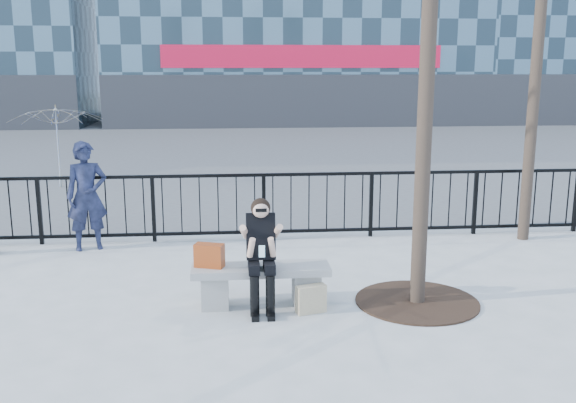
{
  "coord_description": "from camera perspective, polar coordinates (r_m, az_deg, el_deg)",
  "views": [
    {
      "loc": [
        -0.34,
        -7.32,
        2.85
      ],
      "look_at": [
        0.4,
        0.8,
        1.1
      ],
      "focal_mm": 40.0,
      "sensor_mm": 36.0,
      "label": 1
    }
  ],
  "objects": [
    {
      "name": "ground",
      "position": [
        7.87,
        -2.4,
        -9.14
      ],
      "size": [
        120.0,
        120.0,
        0.0
      ],
      "primitive_type": "plane",
      "color": "gray",
      "rests_on": "ground"
    },
    {
      "name": "street_surface",
      "position": [
        22.51,
        -4.32,
        4.79
      ],
      "size": [
        60.0,
        23.0,
        0.01
      ],
      "primitive_type": "cube",
      "color": "#474747",
      "rests_on": "ground"
    },
    {
      "name": "railing",
      "position": [
        10.58,
        -3.24,
        -0.45
      ],
      "size": [
        14.0,
        0.06,
        1.1
      ],
      "color": "black",
      "rests_on": "ground"
    },
    {
      "name": "tree_grate",
      "position": [
        8.08,
        11.38,
        -8.71
      ],
      "size": [
        1.5,
        1.5,
        0.02
      ],
      "primitive_type": "cylinder",
      "color": "black",
      "rests_on": "ground"
    },
    {
      "name": "bench_main",
      "position": [
        7.76,
        -2.42,
        -7.07
      ],
      "size": [
        1.65,
        0.46,
        0.49
      ],
      "color": "gray",
      "rests_on": "ground"
    },
    {
      "name": "seated_woman",
      "position": [
        7.5,
        -2.39,
        -4.81
      ],
      "size": [
        0.5,
        0.64,
        1.34
      ],
      "color": "black",
      "rests_on": "ground"
    },
    {
      "name": "handbag",
      "position": [
        7.68,
        -7.01,
        -4.79
      ],
      "size": [
        0.37,
        0.26,
        0.28
      ],
      "primitive_type": "cube",
      "rotation": [
        0.0,
        0.0,
        -0.33
      ],
      "color": "#923611",
      "rests_on": "bench_main"
    },
    {
      "name": "shopping_bag",
      "position": [
        7.57,
        2.06,
        -8.66
      ],
      "size": [
        0.37,
        0.22,
        0.33
      ],
      "primitive_type": "cube",
      "rotation": [
        0.0,
        0.0,
        0.29
      ],
      "color": "beige",
      "rests_on": "ground"
    },
    {
      "name": "standing_man",
      "position": [
        10.41,
        -17.44,
        0.47
      ],
      "size": [
        0.71,
        0.57,
        1.7
      ],
      "primitive_type": "imported",
      "rotation": [
        0.0,
        0.0,
        0.3
      ],
      "color": "black",
      "rests_on": "ground"
    },
    {
      "name": "vendor_umbrella",
      "position": [
        15.87,
        -19.75,
        4.6
      ],
      "size": [
        2.59,
        2.63,
        1.95
      ],
      "primitive_type": "imported",
      "rotation": [
        0.0,
        0.0,
        0.25
      ],
      "color": "gold",
      "rests_on": "ground"
    }
  ]
}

